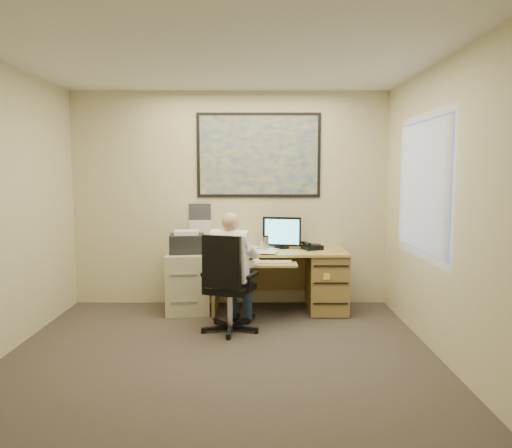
{
  "coord_description": "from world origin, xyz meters",
  "views": [
    {
      "loc": [
        0.32,
        -4.1,
        1.69
      ],
      "look_at": [
        0.33,
        1.3,
        1.13
      ],
      "focal_mm": 35.0,
      "sensor_mm": 36.0,
      "label": 1
    }
  ],
  "objects_px": {
    "desk": "(306,275)",
    "office_chair": "(231,304)",
    "filing_cabinet": "(187,276)",
    "person": "(230,272)"
  },
  "relations": [
    {
      "from": "desk",
      "to": "office_chair",
      "type": "xyz_separation_m",
      "value": [
        -0.88,
        -0.85,
        -0.13
      ]
    },
    {
      "from": "filing_cabinet",
      "to": "office_chair",
      "type": "relative_size",
      "value": 0.94
    },
    {
      "from": "office_chair",
      "to": "person",
      "type": "bearing_deg",
      "value": 120.78
    },
    {
      "from": "office_chair",
      "to": "person",
      "type": "relative_size",
      "value": 0.83
    },
    {
      "from": "filing_cabinet",
      "to": "office_chair",
      "type": "bearing_deg",
      "value": -61.96
    },
    {
      "from": "office_chair",
      "to": "person",
      "type": "xyz_separation_m",
      "value": [
        -0.02,
        0.08,
        0.32
      ]
    },
    {
      "from": "office_chair",
      "to": "person",
      "type": "height_order",
      "value": "person"
    },
    {
      "from": "person",
      "to": "office_chair",
      "type": "bearing_deg",
      "value": -63.12
    },
    {
      "from": "filing_cabinet",
      "to": "person",
      "type": "bearing_deg",
      "value": -60.08
    },
    {
      "from": "office_chair",
      "to": "person",
      "type": "distance_m",
      "value": 0.33
    }
  ]
}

